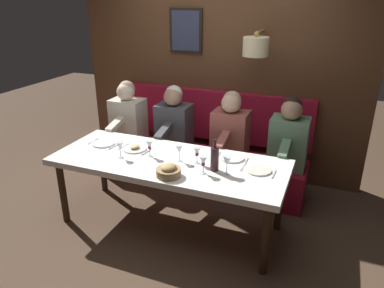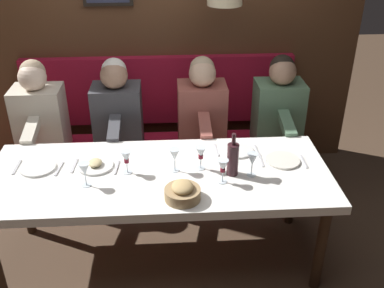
% 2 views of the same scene
% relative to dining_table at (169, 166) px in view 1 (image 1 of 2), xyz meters
% --- Properties ---
extents(ground_plane, '(12.00, 12.00, 0.00)m').
position_rel_dining_table_xyz_m(ground_plane, '(0.00, 0.00, -0.67)').
color(ground_plane, '#4C3828').
extents(dining_table, '(0.90, 2.28, 0.74)m').
position_rel_dining_table_xyz_m(dining_table, '(0.00, 0.00, 0.00)').
color(dining_table, white).
rests_on(dining_table, ground_plane).
extents(banquette_bench, '(0.52, 2.48, 0.45)m').
position_rel_dining_table_xyz_m(banquette_bench, '(0.89, 0.00, -0.45)').
color(banquette_bench, maroon).
rests_on(banquette_bench, ground_plane).
extents(back_wall_panel, '(0.59, 3.68, 2.90)m').
position_rel_dining_table_xyz_m(back_wall_panel, '(1.46, -0.00, 0.70)').
color(back_wall_panel, '#51331E').
rests_on(back_wall_panel, ground_plane).
extents(diner_nearest, '(0.60, 0.40, 0.79)m').
position_rel_dining_table_xyz_m(diner_nearest, '(0.88, -1.01, 0.14)').
color(diner_nearest, '#567A5B').
rests_on(diner_nearest, banquette_bench).
extents(diner_near, '(0.60, 0.40, 0.79)m').
position_rel_dining_table_xyz_m(diner_near, '(0.88, -0.36, 0.14)').
color(diner_near, '#934C42').
rests_on(diner_near, banquette_bench).
extents(diner_middle, '(0.60, 0.40, 0.79)m').
position_rel_dining_table_xyz_m(diner_middle, '(0.88, 0.34, 0.14)').
color(diner_middle, '#3D3D42').
rests_on(diner_middle, banquette_bench).
extents(diner_far, '(0.60, 0.40, 0.79)m').
position_rel_dining_table_xyz_m(diner_far, '(0.88, 0.98, 0.14)').
color(diner_far, beige).
rests_on(diner_far, banquette_bench).
extents(place_setting_0, '(0.24, 0.32, 0.01)m').
position_rel_dining_table_xyz_m(place_setting_0, '(0.10, 0.81, 0.07)').
color(place_setting_0, white).
rests_on(place_setting_0, dining_table).
extents(place_setting_1, '(0.24, 0.31, 0.01)m').
position_rel_dining_table_xyz_m(place_setting_1, '(0.25, -0.56, 0.07)').
color(place_setting_1, silver).
rests_on(place_setting_1, dining_table).
extents(place_setting_2, '(0.24, 0.32, 0.05)m').
position_rel_dining_table_xyz_m(place_setting_2, '(0.10, 0.43, 0.08)').
color(place_setting_2, silver).
rests_on(place_setting_2, dining_table).
extents(place_setting_3, '(0.24, 0.31, 0.01)m').
position_rel_dining_table_xyz_m(place_setting_3, '(0.09, -0.86, 0.07)').
color(place_setting_3, silver).
rests_on(place_setting_3, dining_table).
extents(wine_glass_0, '(0.07, 0.07, 0.16)m').
position_rel_dining_table_xyz_m(wine_glass_0, '(0.03, -0.28, 0.18)').
color(wine_glass_0, silver).
rests_on(wine_glass_0, dining_table).
extents(wine_glass_1, '(0.07, 0.07, 0.16)m').
position_rel_dining_table_xyz_m(wine_glass_1, '(0.01, 0.21, 0.18)').
color(wine_glass_1, silver).
rests_on(wine_glass_1, dining_table).
extents(wine_glass_2, '(0.07, 0.07, 0.16)m').
position_rel_dining_table_xyz_m(wine_glass_2, '(0.02, -0.11, 0.18)').
color(wine_glass_2, silver).
rests_on(wine_glass_2, dining_table).
extents(wine_glass_3, '(0.07, 0.07, 0.16)m').
position_rel_dining_table_xyz_m(wine_glass_3, '(-0.07, -0.61, 0.18)').
color(wine_glass_3, silver).
rests_on(wine_glass_3, dining_table).
extents(wine_glass_4, '(0.07, 0.07, 0.16)m').
position_rel_dining_table_xyz_m(wine_glass_4, '(-0.14, -0.41, 0.18)').
color(wine_glass_4, silver).
rests_on(wine_glass_4, dining_table).
extents(wine_glass_5, '(0.07, 0.07, 0.16)m').
position_rel_dining_table_xyz_m(wine_glass_5, '(-0.13, 0.46, 0.18)').
color(wine_glass_5, silver).
rests_on(wine_glass_5, dining_table).
extents(wine_bottle, '(0.08, 0.08, 0.30)m').
position_rel_dining_table_xyz_m(wine_bottle, '(-0.05, -0.48, 0.18)').
color(wine_bottle, '#33191E').
rests_on(wine_bottle, dining_table).
extents(bread_bowl, '(0.22, 0.22, 0.12)m').
position_rel_dining_table_xyz_m(bread_bowl, '(-0.31, -0.15, 0.11)').
color(bread_bowl, '#9E7F56').
rests_on(bread_bowl, dining_table).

